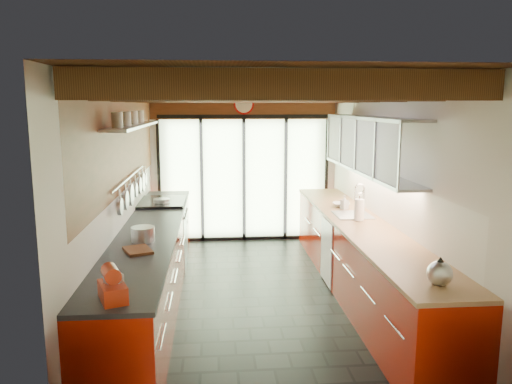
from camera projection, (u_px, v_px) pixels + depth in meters
ground at (258, 297)px, 6.14m from camera, size 5.50×5.50×0.00m
room_shell at (258, 164)px, 5.86m from camera, size 5.50×5.50×5.50m
ceiling_beams at (255, 95)px, 6.09m from camera, size 3.14×5.06×4.90m
glass_door at (244, 145)px, 8.50m from camera, size 2.95×0.10×2.90m
left_counter at (152, 264)px, 5.96m from camera, size 0.68×5.00×0.92m
range_stove at (163, 233)px, 7.38m from camera, size 0.66×0.90×0.97m
right_counter at (360, 259)px, 6.17m from camera, size 0.68×5.00×0.92m
sink_assembly at (354, 213)px, 6.48m from camera, size 0.45×0.52×0.43m
upper_cabinets_right at (369, 145)px, 6.24m from camera, size 0.34×3.00×3.00m
left_wall_fixtures at (134, 152)px, 6.00m from camera, size 0.28×2.60×0.96m
stand_mixer at (113, 286)px, 3.66m from camera, size 0.27×0.34×0.27m
pot_large at (143, 234)px, 5.24m from camera, size 0.30×0.30×0.16m
pot_small at (162, 202)px, 7.17m from camera, size 0.30×0.30×0.09m
cutting_board at (138, 250)px, 4.88m from camera, size 0.34×0.39×0.03m
kettle at (440, 272)px, 3.98m from camera, size 0.23×0.26×0.24m
paper_towel at (359, 210)px, 6.16m from camera, size 0.12×0.12×0.32m
soap_bottle at (344, 202)px, 6.86m from camera, size 0.12×0.12×0.19m
bowl at (341, 205)px, 7.04m from camera, size 0.27×0.27×0.06m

